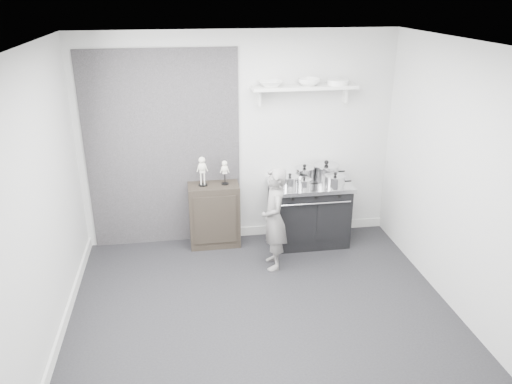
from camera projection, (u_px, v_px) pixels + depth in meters
ground at (262, 313)px, 5.20m from camera, size 4.00×4.00×0.00m
room_shell at (251, 160)px, 4.70m from camera, size 4.02×3.62×2.71m
wall_shelf at (304, 88)px, 6.09m from camera, size 1.30×0.26×0.24m
stove at (309, 213)px, 6.52m from camera, size 1.04×0.65×0.83m
side_cabinet at (214, 215)px, 6.46m from camera, size 0.64×0.37×0.83m
child at (274, 219)px, 5.85m from camera, size 0.31×0.46×1.25m
pot_front_left at (290, 182)px, 6.21m from camera, size 0.31×0.22×0.18m
pot_back_left at (304, 174)px, 6.42m from camera, size 0.34×0.26×0.22m
pot_back_right at (326, 172)px, 6.47m from camera, size 0.42×0.34×0.26m
pot_front_right at (335, 181)px, 6.21m from camera, size 0.34×0.25×0.20m
pot_front_center at (304, 183)px, 6.19m from camera, size 0.28×0.19×0.15m
skeleton_full at (202, 169)px, 6.20m from camera, size 0.12×0.08×0.43m
skeleton_torso at (225, 171)px, 6.26m from camera, size 0.10×0.06×0.36m
bowl_large at (270, 84)px, 6.00m from camera, size 0.29×0.29×0.07m
bowl_small at (309, 82)px, 6.06m from camera, size 0.27×0.27×0.08m
plate_stack at (338, 82)px, 6.12m from camera, size 0.26×0.26×0.06m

